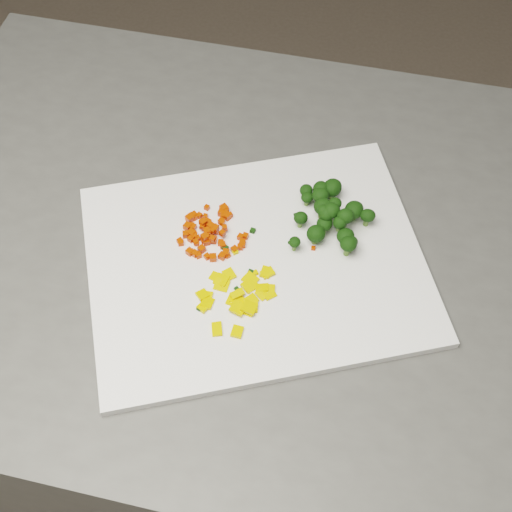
% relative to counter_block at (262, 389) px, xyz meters
% --- Properties ---
extents(ground, '(4.00, 4.00, 0.00)m').
position_rel_counter_block_xyz_m(ground, '(0.10, 0.08, -0.45)').
color(ground, '#6C5B4D').
rests_on(ground, ground).
extents(counter_block, '(1.00, 0.72, 0.90)m').
position_rel_counter_block_xyz_m(counter_block, '(0.00, 0.00, 0.00)').
color(counter_block, '#4F4F4C').
rests_on(counter_block, ground).
extents(cutting_board, '(0.48, 0.44, 0.01)m').
position_rel_counter_block_xyz_m(cutting_board, '(-0.00, -0.04, 0.46)').
color(cutting_board, white).
rests_on(cutting_board, counter_block).
extents(carrot_pile, '(0.09, 0.09, 0.02)m').
position_rel_counter_block_xyz_m(carrot_pile, '(-0.06, -0.01, 0.47)').
color(carrot_pile, red).
rests_on(carrot_pile, cutting_board).
extents(pepper_pile, '(0.10, 0.10, 0.01)m').
position_rel_counter_block_xyz_m(pepper_pile, '(-0.01, -0.09, 0.47)').
color(pepper_pile, '#E8B30C').
rests_on(pepper_pile, cutting_board).
extents(broccoli_pile, '(0.11, 0.11, 0.05)m').
position_rel_counter_block_xyz_m(broccoli_pile, '(0.07, 0.02, 0.49)').
color(broccoli_pile, black).
rests_on(broccoli_pile, cutting_board).
extents(carrot_cube_0, '(0.01, 0.01, 0.01)m').
position_rel_counter_block_xyz_m(carrot_cube_0, '(-0.03, -0.01, 0.46)').
color(carrot_cube_0, red).
rests_on(carrot_cube_0, carrot_pile).
extents(carrot_cube_1, '(0.01, 0.01, 0.01)m').
position_rel_counter_block_xyz_m(carrot_cube_1, '(-0.08, -0.04, 0.46)').
color(carrot_cube_1, red).
rests_on(carrot_cube_1, carrot_pile).
extents(carrot_cube_2, '(0.01, 0.01, 0.01)m').
position_rel_counter_block_xyz_m(carrot_cube_2, '(-0.10, -0.03, 0.46)').
color(carrot_cube_2, red).
rests_on(carrot_cube_2, carrot_pile).
extents(carrot_cube_3, '(0.01, 0.01, 0.01)m').
position_rel_counter_block_xyz_m(carrot_cube_3, '(-0.06, -0.01, 0.47)').
color(carrot_cube_3, red).
rests_on(carrot_cube_3, carrot_pile).
extents(carrot_cube_4, '(0.01, 0.01, 0.01)m').
position_rel_counter_block_xyz_m(carrot_cube_4, '(-0.08, -0.03, 0.46)').
color(carrot_cube_4, red).
rests_on(carrot_cube_4, carrot_pile).
extents(carrot_cube_5, '(0.01, 0.01, 0.01)m').
position_rel_counter_block_xyz_m(carrot_cube_5, '(-0.06, -0.01, 0.46)').
color(carrot_cube_5, red).
rests_on(carrot_cube_5, carrot_pile).
extents(carrot_cube_6, '(0.01, 0.01, 0.01)m').
position_rel_counter_block_xyz_m(carrot_cube_6, '(-0.08, 0.01, 0.46)').
color(carrot_cube_6, red).
rests_on(carrot_cube_6, carrot_pile).
extents(carrot_cube_7, '(0.01, 0.01, 0.01)m').
position_rel_counter_block_xyz_m(carrot_cube_7, '(-0.08, -0.02, 0.46)').
color(carrot_cube_7, red).
rests_on(carrot_cube_7, carrot_pile).
extents(carrot_cube_8, '(0.01, 0.01, 0.01)m').
position_rel_counter_block_xyz_m(carrot_cube_8, '(-0.07, -0.01, 0.47)').
color(carrot_cube_8, red).
rests_on(carrot_cube_8, carrot_pile).
extents(carrot_cube_9, '(0.01, 0.01, 0.01)m').
position_rel_counter_block_xyz_m(carrot_cube_9, '(-0.05, -0.01, 0.47)').
color(carrot_cube_9, red).
rests_on(carrot_cube_9, carrot_pile).
extents(carrot_cube_10, '(0.01, 0.01, 0.01)m').
position_rel_counter_block_xyz_m(carrot_cube_10, '(-0.07, -0.04, 0.46)').
color(carrot_cube_10, red).
rests_on(carrot_cube_10, carrot_pile).
extents(carrot_cube_11, '(0.01, 0.01, 0.01)m').
position_rel_counter_block_xyz_m(carrot_cube_11, '(-0.05, 0.02, 0.46)').
color(carrot_cube_11, red).
rests_on(carrot_cube_11, carrot_pile).
extents(carrot_cube_12, '(0.01, 0.01, 0.01)m').
position_rel_counter_block_xyz_m(carrot_cube_12, '(-0.08, -0.01, 0.47)').
color(carrot_cube_12, red).
rests_on(carrot_cube_12, carrot_pile).
extents(carrot_cube_13, '(0.01, 0.01, 0.01)m').
position_rel_counter_block_xyz_m(carrot_cube_13, '(-0.05, -0.05, 0.46)').
color(carrot_cube_13, red).
rests_on(carrot_cube_13, carrot_pile).
extents(carrot_cube_14, '(0.01, 0.01, 0.01)m').
position_rel_counter_block_xyz_m(carrot_cube_14, '(-0.06, 0.03, 0.46)').
color(carrot_cube_14, red).
rests_on(carrot_cube_14, carrot_pile).
extents(carrot_cube_15, '(0.01, 0.01, 0.01)m').
position_rel_counter_block_xyz_m(carrot_cube_15, '(-0.07, -0.00, 0.47)').
color(carrot_cube_15, red).
rests_on(carrot_cube_15, carrot_pile).
extents(carrot_cube_16, '(0.01, 0.01, 0.01)m').
position_rel_counter_block_xyz_m(carrot_cube_16, '(-0.02, -0.01, 0.46)').
color(carrot_cube_16, red).
rests_on(carrot_cube_16, carrot_pile).
extents(carrot_cube_17, '(0.01, 0.01, 0.01)m').
position_rel_counter_block_xyz_m(carrot_cube_17, '(-0.06, -0.02, 0.47)').
color(carrot_cube_17, red).
rests_on(carrot_cube_17, carrot_pile).
extents(carrot_cube_18, '(0.01, 0.01, 0.01)m').
position_rel_counter_block_xyz_m(carrot_cube_18, '(-0.05, 0.02, 0.46)').
color(carrot_cube_18, red).
rests_on(carrot_cube_18, carrot_pile).
extents(carrot_cube_19, '(0.01, 0.01, 0.01)m').
position_rel_counter_block_xyz_m(carrot_cube_19, '(-0.09, 0.01, 0.46)').
color(carrot_cube_19, red).
rests_on(carrot_cube_19, carrot_pile).
extents(carrot_cube_20, '(0.01, 0.01, 0.01)m').
position_rel_counter_block_xyz_m(carrot_cube_20, '(-0.08, -0.03, 0.46)').
color(carrot_cube_20, red).
rests_on(carrot_cube_20, carrot_pile).
extents(carrot_cube_21, '(0.01, 0.01, 0.01)m').
position_rel_counter_block_xyz_m(carrot_cube_21, '(-0.05, -0.02, 0.46)').
color(carrot_cube_21, red).
rests_on(carrot_cube_21, carrot_pile).
extents(carrot_cube_22, '(0.01, 0.01, 0.01)m').
position_rel_counter_block_xyz_m(carrot_cube_22, '(-0.05, 0.01, 0.46)').
color(carrot_cube_22, red).
rests_on(carrot_cube_22, carrot_pile).
extents(carrot_cube_23, '(0.01, 0.01, 0.01)m').
position_rel_counter_block_xyz_m(carrot_cube_23, '(-0.09, -0.03, 0.46)').
color(carrot_cube_23, red).
rests_on(carrot_cube_23, carrot_pile).
extents(carrot_cube_24, '(0.01, 0.01, 0.01)m').
position_rel_counter_block_xyz_m(carrot_cube_24, '(-0.09, -0.02, 0.46)').
color(carrot_cube_24, red).
rests_on(carrot_cube_24, carrot_pile).
extents(carrot_cube_25, '(0.01, 0.01, 0.01)m').
position_rel_counter_block_xyz_m(carrot_cube_25, '(-0.09, 0.01, 0.46)').
color(carrot_cube_25, red).
rests_on(carrot_cube_25, carrot_pile).
extents(carrot_cube_26, '(0.01, 0.01, 0.01)m').
position_rel_counter_block_xyz_m(carrot_cube_26, '(-0.05, -0.02, 0.47)').
color(carrot_cube_26, red).
rests_on(carrot_cube_26, carrot_pile).
extents(carrot_cube_27, '(0.01, 0.01, 0.01)m').
position_rel_counter_block_xyz_m(carrot_cube_27, '(-0.02, -0.02, 0.46)').
color(carrot_cube_27, red).
rests_on(carrot_cube_27, carrot_pile).
extents(carrot_cube_28, '(0.01, 0.01, 0.01)m').
position_rel_counter_block_xyz_m(carrot_cube_28, '(-0.05, -0.03, 0.46)').
color(carrot_cube_28, red).
rests_on(carrot_cube_28, carrot_pile).
extents(carrot_cube_29, '(0.01, 0.01, 0.01)m').
position_rel_counter_block_xyz_m(carrot_cube_29, '(-0.06, -0.01, 0.47)').
color(carrot_cube_29, red).
rests_on(carrot_cube_29, carrot_pile).
extents(carrot_cube_30, '(0.01, 0.01, 0.01)m').
position_rel_counter_block_xyz_m(carrot_cube_30, '(-0.06, -0.05, 0.46)').
color(carrot_cube_30, red).
rests_on(carrot_cube_30, carrot_pile).
extents(carrot_cube_31, '(0.01, 0.01, 0.01)m').
position_rel_counter_block_xyz_m(carrot_cube_31, '(-0.07, -0.03, 0.46)').
color(carrot_cube_31, red).
rests_on(carrot_cube_31, carrot_pile).
extents(carrot_cube_32, '(0.01, 0.01, 0.01)m').
position_rel_counter_block_xyz_m(carrot_cube_32, '(-0.09, -0.01, 0.46)').
color(carrot_cube_32, red).
rests_on(carrot_cube_32, carrot_pile).
extents(carrot_cube_33, '(0.01, 0.01, 0.01)m').
position_rel_counter_block_xyz_m(carrot_cube_33, '(-0.07, 0.00, 0.46)').
color(carrot_cube_33, red).
rests_on(carrot_cube_33, carrot_pile).
extents(carrot_cube_34, '(0.01, 0.01, 0.01)m').
position_rel_counter_block_xyz_m(carrot_cube_34, '(-0.08, 0.03, 0.46)').
color(carrot_cube_34, red).
rests_on(carrot_cube_34, carrot_pile).
extents(carrot_cube_35, '(0.01, 0.01, 0.01)m').
position_rel_counter_block_xyz_m(carrot_cube_35, '(-0.05, 0.02, 0.46)').
color(carrot_cube_35, red).
rests_on(carrot_cube_35, carrot_pile).
extents(carrot_cube_36, '(0.01, 0.01, 0.01)m').
position_rel_counter_block_xyz_m(carrot_cube_36, '(-0.06, -0.01, 0.46)').
color(carrot_cube_36, red).
rests_on(carrot_cube_36, carrot_pile).
extents(carrot_cube_37, '(0.01, 0.01, 0.01)m').
position_rel_counter_block_xyz_m(carrot_cube_37, '(-0.09, -0.02, 0.46)').
color(carrot_cube_37, red).
rests_on(carrot_cube_37, carrot_pile).
extents(carrot_cube_38, '(0.01, 0.01, 0.01)m').
position_rel_counter_block_xyz_m(carrot_cube_38, '(-0.08, 0.01, 0.46)').
color(carrot_cube_38, red).
rests_on(carrot_cube_38, carrot_pile).
extents(carrot_cube_39, '(0.01, 0.01, 0.01)m').
position_rel_counter_block_xyz_m(carrot_cube_39, '(-0.08, -0.02, 0.46)').
color(carrot_cube_39, red).
rests_on(carrot_cube_39, carrot_pile).
extents(carrot_cube_40, '(0.01, 0.01, 0.01)m').
position_rel_counter_block_xyz_m(carrot_cube_40, '(-0.07, -0.01, 0.46)').
color(carrot_cube_40, red).
rests_on(carrot_cube_40, carrot_pile).
extents(carrot_cube_41, '(0.01, 0.01, 0.01)m').
position_rel_counter_block_xyz_m(carrot_cube_41, '(-0.06, 0.02, 0.46)').
color(carrot_cube_41, red).
rests_on(carrot_cube_41, carrot_pile).
extents(carrot_cube_42, '(0.01, 0.01, 0.01)m').
position_rel_counter_block_xyz_m(carrot_cube_42, '(-0.06, -0.02, 0.46)').
color(carrot_cube_42, red).
rests_on(carrot_cube_42, carrot_pile).
extents(carrot_cube_43, '(0.01, 0.01, 0.01)m').
position_rel_counter_block_xyz_m(carrot_cube_43, '(-0.07, -0.02, 0.46)').
color(carrot_cube_43, red).
rests_on(carrot_cube_43, carrot_pile).
extents(carrot_cube_44, '(0.01, 0.01, 0.01)m').
position_rel_counter_block_xyz_m(carrot_cube_44, '(-0.07, -0.02, 0.47)').
color(carrot_cube_44, red).
rests_on(carrot_cube_44, carrot_pile).
extents(carrot_cube_45, '(0.01, 0.01, 0.01)m').
position_rel_counter_block_xyz_m(carrot_cube_45, '(-0.03, -0.03, 0.46)').
color(carrot_cube_45, red).
rests_on(carrot_cube_45, carrot_pile).
extents(carrot_cube_46, '(0.01, 0.01, 0.01)m').
position_rel_counter_block_xyz_m(carrot_cube_46, '(-0.06, -0.01, 0.46)').
color(carrot_cube_46, red).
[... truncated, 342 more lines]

